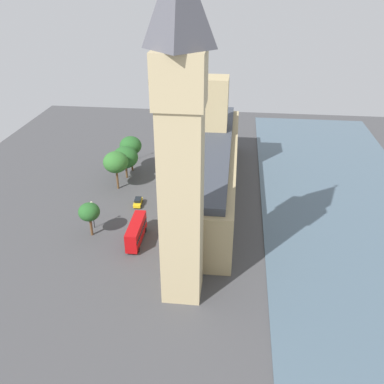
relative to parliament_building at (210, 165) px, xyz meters
The scene contains 16 objects.
ground_plane 8.06m from the parliament_building, 33.70° to the left, with size 142.76×142.76×0.00m, color #424244.
river_thames 34.81m from the parliament_building, behind, with size 40.87×128.48×0.25m, color #475B6B.
parliament_building is the anchor object (origin of this frame).
clock_tower 44.35m from the parliament_building, 87.09° to the left, with size 7.63×7.63×56.39m.
car_silver_midblock 24.53m from the parliament_building, 51.24° to the right, with size 2.21×4.36×1.74m.
car_white_corner 20.24m from the parliament_building, 42.25° to the right, with size 2.01×4.33×1.74m.
car_yellow_cab_leading 20.56m from the parliament_building, 27.49° to the left, with size 2.12×4.39×1.74m.
double_decker_bus_kerbside 28.48m from the parliament_building, 60.15° to the left, with size 2.77×10.53×4.75m.
pedestrian_under_trees 13.93m from the parliament_building, 44.56° to the right, with size 0.63×0.54×1.56m.
pedestrian_near_tower 12.35m from the parliament_building, 27.57° to the left, with size 0.65×0.66×1.58m.
plane_tree_trailing 33.58m from the parliament_building, 43.29° to the left, with size 4.65×4.65×7.95m.
plane_tree_opposite_hall 25.83m from the parliament_building, 24.66° to the right, with size 6.22×6.22×10.35m.
plane_tree_far_end 24.56m from the parliament_building, ahead, with size 6.55×6.55×10.55m.
plane_tree_by_river_gate 24.60m from the parliament_building, 13.70° to the right, with size 7.08×7.08×9.25m.
street_lamp_slot_10 32.07m from the parliament_building, 39.08° to the left, with size 0.56×0.56×6.88m.
street_lamp_slot_11 30.68m from the parliament_building, 38.46° to the right, with size 0.56×0.56×6.18m.
Camera 1 is at (-8.20, 94.65, 52.31)m, focal length 38.56 mm.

